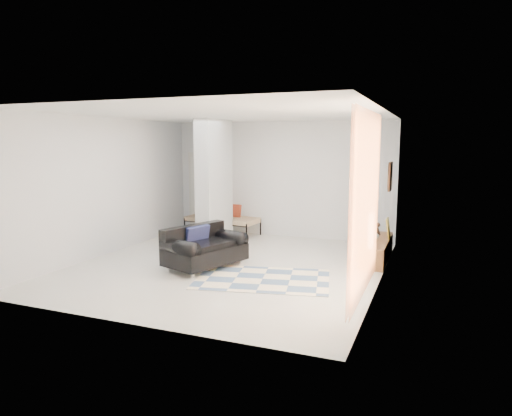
% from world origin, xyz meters
% --- Properties ---
extents(floor, '(6.00, 6.00, 0.00)m').
position_xyz_m(floor, '(0.00, 0.00, 0.00)').
color(floor, beige).
rests_on(floor, ground).
extents(ceiling, '(6.00, 6.00, 0.00)m').
position_xyz_m(ceiling, '(0.00, 0.00, 2.80)').
color(ceiling, white).
rests_on(ceiling, wall_back).
extents(wall_back, '(6.00, 0.00, 6.00)m').
position_xyz_m(wall_back, '(0.00, 3.00, 1.40)').
color(wall_back, silver).
rests_on(wall_back, ground).
extents(wall_front, '(6.00, 0.00, 6.00)m').
position_xyz_m(wall_front, '(0.00, -3.00, 1.40)').
color(wall_front, silver).
rests_on(wall_front, ground).
extents(wall_left, '(0.00, 6.00, 6.00)m').
position_xyz_m(wall_left, '(-2.75, 0.00, 1.40)').
color(wall_left, silver).
rests_on(wall_left, ground).
extents(wall_right, '(0.00, 6.00, 6.00)m').
position_xyz_m(wall_right, '(2.75, 0.00, 1.40)').
color(wall_right, silver).
rests_on(wall_right, ground).
extents(partition_column, '(0.35, 1.20, 2.80)m').
position_xyz_m(partition_column, '(-1.10, 1.60, 1.40)').
color(partition_column, '#A6ABAD').
rests_on(partition_column, floor).
extents(hallway_door, '(0.85, 0.06, 2.04)m').
position_xyz_m(hallway_door, '(-2.10, 2.96, 1.02)').
color(hallway_door, beige).
rests_on(hallway_door, floor).
extents(curtain, '(0.00, 2.55, 2.55)m').
position_xyz_m(curtain, '(2.67, -1.15, 1.45)').
color(curtain, orange).
rests_on(curtain, wall_right).
extents(wall_art, '(0.04, 0.45, 0.55)m').
position_xyz_m(wall_art, '(2.72, 1.47, 1.65)').
color(wall_art, '#351C0E').
rests_on(wall_art, wall_right).
extents(media_console, '(0.45, 1.80, 0.80)m').
position_xyz_m(media_console, '(2.52, 1.48, 0.20)').
color(media_console, brown).
rests_on(media_console, floor).
extents(loveseat, '(1.30, 1.67, 0.76)m').
position_xyz_m(loveseat, '(-0.40, -0.26, 0.36)').
color(loveseat, silver).
rests_on(loveseat, floor).
extents(daybed, '(1.88, 0.95, 0.77)m').
position_xyz_m(daybed, '(-1.42, 2.63, 0.41)').
color(daybed, black).
rests_on(daybed, floor).
extents(area_rug, '(2.48, 1.92, 0.01)m').
position_xyz_m(area_rug, '(0.90, -0.59, 0.01)').
color(area_rug, beige).
rests_on(area_rug, floor).
extents(cylinder_lamp, '(0.12, 0.12, 0.65)m').
position_xyz_m(cylinder_lamp, '(2.50, 0.69, 0.72)').
color(cylinder_lamp, silver).
rests_on(cylinder_lamp, media_console).
extents(bronze_figurine, '(0.15, 0.15, 0.25)m').
position_xyz_m(bronze_figurine, '(2.47, 1.97, 0.53)').
color(bronze_figurine, '#311E16').
rests_on(bronze_figurine, media_console).
extents(vase, '(0.20, 0.20, 0.18)m').
position_xyz_m(vase, '(2.47, 1.49, 0.49)').
color(vase, silver).
rests_on(vase, media_console).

